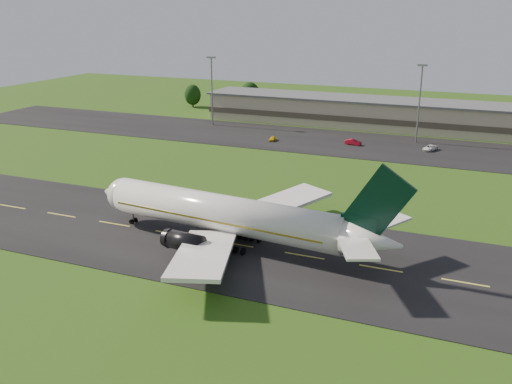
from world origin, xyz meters
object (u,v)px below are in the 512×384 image
at_px(service_vehicle_a, 272,139).
at_px(service_vehicle_b, 353,142).
at_px(terminal, 430,117).
at_px(light_mast_centre, 420,94).
at_px(service_vehicle_c, 430,148).
at_px(light_mast_west, 212,83).
at_px(airliner, 228,215).

height_order(service_vehicle_a, service_vehicle_b, service_vehicle_b).
height_order(terminal, service_vehicle_b, terminal).
bearing_deg(light_mast_centre, service_vehicle_c, -60.55).
bearing_deg(light_mast_west, light_mast_centre, 0.00).
height_order(terminal, light_mast_west, light_mast_west).
distance_m(service_vehicle_a, service_vehicle_b, 21.33).
distance_m(terminal, light_mast_centre, 18.45).
relative_size(service_vehicle_b, service_vehicle_c, 0.92).
relative_size(light_mast_centre, service_vehicle_b, 4.71).
height_order(service_vehicle_b, service_vehicle_c, service_vehicle_b).
xyz_separation_m(airliner, service_vehicle_b, (2.38, 70.72, -3.85)).
bearing_deg(terminal, service_vehicle_b, -122.16).
height_order(light_mast_west, service_vehicle_a, light_mast_west).
distance_m(light_mast_west, light_mast_centre, 60.00).
xyz_separation_m(service_vehicle_b, service_vehicle_c, (19.13, 1.43, -0.06)).
relative_size(terminal, service_vehicle_c, 30.85).
relative_size(light_mast_centre, service_vehicle_c, 4.33).
bearing_deg(airliner, service_vehicle_b, 93.36).
relative_size(airliner, service_vehicle_a, 14.92).
xyz_separation_m(light_mast_west, service_vehicle_c, (64.47, -7.92, -11.98)).
distance_m(airliner, service_vehicle_c, 75.40).
xyz_separation_m(terminal, light_mast_west, (-61.40, -16.18, 8.75)).
distance_m(airliner, light_mast_west, 91.23).
distance_m(light_mast_west, service_vehicle_b, 47.81).
relative_size(service_vehicle_a, service_vehicle_c, 0.73).
bearing_deg(airliner, terminal, 84.44).
distance_m(light_mast_centre, service_vehicle_a, 39.82).
relative_size(terminal, service_vehicle_b, 33.55).
relative_size(airliner, light_mast_west, 2.52).
height_order(terminal, service_vehicle_a, terminal).
bearing_deg(service_vehicle_a, airliner, -83.38).
distance_m(airliner, terminal, 98.01).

